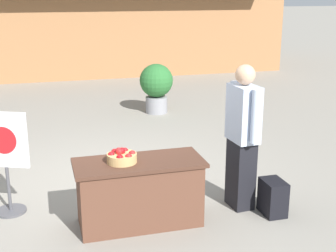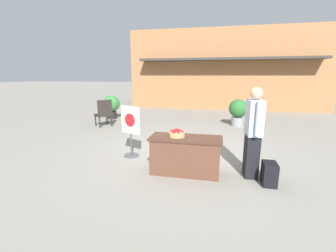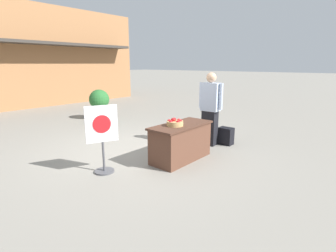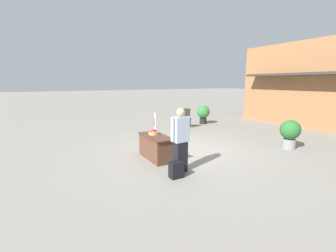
{
  "view_description": "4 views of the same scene",
  "coord_description": "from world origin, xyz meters",
  "px_view_note": "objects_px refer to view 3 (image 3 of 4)",
  "views": [
    {
      "loc": [
        -0.76,
        -6.01,
        2.57
      ],
      "look_at": [
        0.73,
        -0.66,
        0.94
      ],
      "focal_mm": 50.0,
      "sensor_mm": 36.0,
      "label": 1
    },
    {
      "loc": [
        0.79,
        -5.56,
        1.95
      ],
      "look_at": [
        -0.16,
        -1.16,
        0.93
      ],
      "focal_mm": 24.0,
      "sensor_mm": 36.0,
      "label": 2
    },
    {
      "loc": [
        -3.88,
        -4.41,
        1.95
      ],
      "look_at": [
        0.23,
        -0.93,
        0.66
      ],
      "focal_mm": 28.0,
      "sensor_mm": 36.0,
      "label": 3
    },
    {
      "loc": [
        6.37,
        -4.32,
        2.41
      ],
      "look_at": [
        -0.33,
        -0.53,
        0.89
      ],
      "focal_mm": 24.0,
      "sensor_mm": 36.0,
      "label": 4
    }
  ],
  "objects_px": {
    "display_table": "(181,142)",
    "apple_basket": "(175,123)",
    "poster_board": "(102,137)",
    "potted_plant_far_left": "(99,102)",
    "backpack": "(226,136)",
    "person_visitor": "(210,109)"
  },
  "relations": [
    {
      "from": "display_table",
      "to": "apple_basket",
      "type": "height_order",
      "value": "apple_basket"
    },
    {
      "from": "poster_board",
      "to": "display_table",
      "type": "bearing_deg",
      "value": 87.72
    },
    {
      "from": "potted_plant_far_left",
      "to": "poster_board",
      "type": "bearing_deg",
      "value": -124.74
    },
    {
      "from": "backpack",
      "to": "display_table",
      "type": "bearing_deg",
      "value": 172.59
    },
    {
      "from": "poster_board",
      "to": "backpack",
      "type": "bearing_deg",
      "value": 96.57
    },
    {
      "from": "backpack",
      "to": "poster_board",
      "type": "xyz_separation_m",
      "value": [
        -2.99,
        0.87,
        0.46
      ]
    },
    {
      "from": "poster_board",
      "to": "potted_plant_far_left",
      "type": "bearing_deg",
      "value": 168.13
    },
    {
      "from": "apple_basket",
      "to": "person_visitor",
      "type": "xyz_separation_m",
      "value": [
        1.46,
        0.08,
        0.08
      ]
    },
    {
      "from": "apple_basket",
      "to": "backpack",
      "type": "relative_size",
      "value": 0.78
    },
    {
      "from": "apple_basket",
      "to": "potted_plant_far_left",
      "type": "bearing_deg",
      "value": 71.49
    },
    {
      "from": "display_table",
      "to": "person_visitor",
      "type": "relative_size",
      "value": 0.82
    },
    {
      "from": "display_table",
      "to": "person_visitor",
      "type": "distance_m",
      "value": 1.38
    },
    {
      "from": "display_table",
      "to": "backpack",
      "type": "xyz_separation_m",
      "value": [
        1.56,
        -0.2,
        -0.17
      ]
    },
    {
      "from": "apple_basket",
      "to": "display_table",
      "type": "bearing_deg",
      "value": -4.42
    },
    {
      "from": "display_table",
      "to": "apple_basket",
      "type": "bearing_deg",
      "value": 175.58
    },
    {
      "from": "display_table",
      "to": "person_visitor",
      "type": "xyz_separation_m",
      "value": [
        1.27,
        0.1,
        0.52
      ]
    },
    {
      "from": "display_table",
      "to": "apple_basket",
      "type": "xyz_separation_m",
      "value": [
        -0.19,
        0.01,
        0.44
      ]
    },
    {
      "from": "person_visitor",
      "to": "backpack",
      "type": "height_order",
      "value": "person_visitor"
    },
    {
      "from": "person_visitor",
      "to": "backpack",
      "type": "distance_m",
      "value": 0.8
    },
    {
      "from": "display_table",
      "to": "potted_plant_far_left",
      "type": "height_order",
      "value": "potted_plant_far_left"
    },
    {
      "from": "display_table",
      "to": "poster_board",
      "type": "xyz_separation_m",
      "value": [
        -1.43,
        0.67,
        0.29
      ]
    },
    {
      "from": "person_visitor",
      "to": "display_table",
      "type": "bearing_deg",
      "value": 0.0
    }
  ]
}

